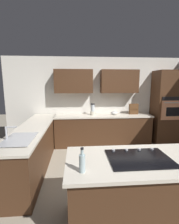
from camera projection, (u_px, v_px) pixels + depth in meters
ground_plane at (121, 175)px, 3.27m from camera, size 14.00×14.00×0.00m
wall_back at (103, 96)px, 5.03m from camera, size 6.00×0.44×2.60m
lower_cabinets_back at (103, 130)px, 4.88m from camera, size 2.80×0.60×0.86m
countertop_back at (103, 116)px, 4.80m from camera, size 2.84×0.64×0.04m
lower_cabinets_side at (34, 147)px, 3.59m from camera, size 0.60×2.90×0.86m
countertop_side at (33, 127)px, 3.51m from camera, size 0.64×2.94×0.04m
island_base at (137, 193)px, 2.08m from camera, size 1.72×0.83×0.86m
island_top at (139, 160)px, 2.00m from camera, size 1.80×0.91×0.04m
wall_oven at (167, 108)px, 4.91m from camera, size 0.80×0.66×2.19m
sink_unit at (19, 139)px, 2.67m from camera, size 0.46×0.70×0.23m
cooktop at (139, 158)px, 2.01m from camera, size 0.76×0.56×0.03m
blender at (93, 110)px, 4.79m from camera, size 0.15×0.15×0.34m
mixing_bowl at (114, 113)px, 4.86m from camera, size 0.20×0.20×0.11m
spice_rack at (134, 109)px, 4.92m from camera, size 0.27×0.11×0.32m
oil_bottle at (82, 162)px, 1.68m from camera, size 0.07×0.07×0.27m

